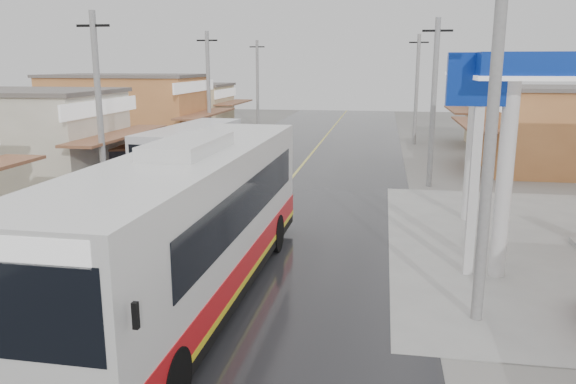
# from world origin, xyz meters

# --- Properties ---
(ground) EXTENTS (120.00, 120.00, 0.00)m
(ground) POSITION_xyz_m (0.00, 0.00, 0.00)
(ground) COLOR slate
(ground) RESTS_ON ground
(road) EXTENTS (12.00, 90.00, 0.02)m
(road) POSITION_xyz_m (0.00, 15.00, 0.01)
(road) COLOR black
(road) RESTS_ON ground
(centre_line) EXTENTS (0.15, 90.00, 0.01)m
(centre_line) POSITION_xyz_m (0.00, 15.00, 0.02)
(centre_line) COLOR #D8CC4C
(centre_line) RESTS_ON road
(shopfronts_left) EXTENTS (11.00, 44.00, 5.20)m
(shopfronts_left) POSITION_xyz_m (-13.00, 18.00, 0.00)
(shopfronts_left) COLOR tan
(shopfronts_left) RESTS_ON ground
(utility_poles_left) EXTENTS (1.60, 50.00, 8.00)m
(utility_poles_left) POSITION_xyz_m (-7.00, 16.00, 0.00)
(utility_poles_left) COLOR gray
(utility_poles_left) RESTS_ON ground
(utility_poles_right) EXTENTS (1.60, 36.00, 8.00)m
(utility_poles_right) POSITION_xyz_m (7.00, 15.00, 0.00)
(utility_poles_right) COLOR gray
(utility_poles_right) RESTS_ON ground
(coach_bus) EXTENTS (3.15, 13.31, 4.14)m
(coach_bus) POSITION_xyz_m (0.09, -0.01, 1.99)
(coach_bus) COLOR silver
(coach_bus) RESTS_ON road
(second_bus) EXTENTS (2.99, 8.80, 2.87)m
(second_bus) POSITION_xyz_m (-4.71, 13.66, 1.55)
(second_bus) COLOR silver
(second_bus) RESTS_ON road
(cyclist) EXTENTS (0.89, 1.87, 1.94)m
(cyclist) POSITION_xyz_m (-3.17, 10.24, 0.64)
(cyclist) COLOR black
(cyclist) RESTS_ON ground
(tricycle_near) EXTENTS (2.37, 2.62, 1.82)m
(tricycle_near) POSITION_xyz_m (-8.85, 13.43, 1.04)
(tricycle_near) COLOR #26262D
(tricycle_near) RESTS_ON ground
(tricycle_far) EXTENTS (2.20, 2.57, 1.85)m
(tricycle_far) POSITION_xyz_m (-8.70, 14.53, 1.06)
(tricycle_far) COLOR #26262D
(tricycle_far) RESTS_ON ground
(tyre_stack) EXTENTS (0.99, 0.99, 0.51)m
(tyre_stack) POSITION_xyz_m (-7.13, 5.89, 0.25)
(tyre_stack) COLOR black
(tyre_stack) RESTS_ON ground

